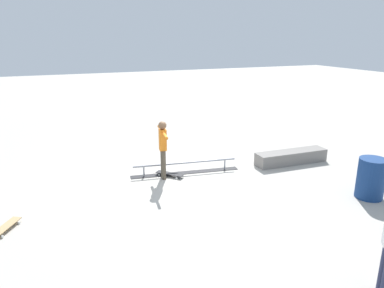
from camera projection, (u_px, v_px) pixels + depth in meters
The scene contains 7 objects.
ground_plane at pixel (190, 181), 9.67m from camera, with size 60.00×60.00×0.00m, color #ADA89E.
grind_rail at pixel (185, 168), 10.19m from camera, with size 3.10×0.69×0.33m.
skate_ledge at pixel (291, 157), 10.97m from camera, with size 2.28×0.51×0.38m, color gray.
skater_main at pixel (163, 146), 9.59m from camera, with size 0.26×1.28×1.60m.
skateboard_main at pixel (170, 174), 9.97m from camera, with size 0.69×0.72×0.09m.
loose_skateboard_natural at pixel (6, 227), 7.21m from camera, with size 0.58×0.79×0.09m.
trash_bin at pixel (371, 178), 8.56m from camera, with size 0.64×0.64×0.98m, color navy.
Camera 1 is at (3.34, 8.32, 3.76)m, focal length 33.64 mm.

